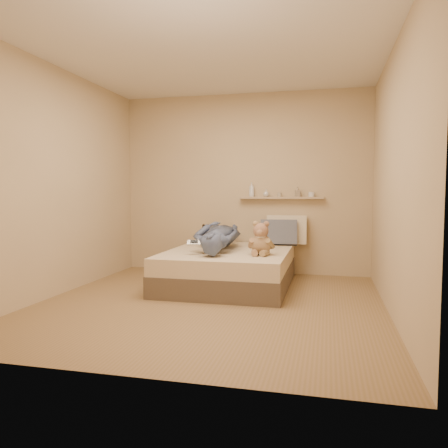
% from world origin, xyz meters
% --- Properties ---
extents(room, '(3.80, 3.80, 3.80)m').
position_xyz_m(room, '(0.00, 0.00, 1.30)').
color(room, olive).
rests_on(room, ground).
extents(bed, '(1.50, 1.90, 0.45)m').
position_xyz_m(bed, '(0.00, 0.93, 0.22)').
color(bed, brown).
rests_on(bed, floor).
extents(game_console, '(0.17, 0.10, 0.06)m').
position_xyz_m(game_console, '(-0.30, 0.43, 0.60)').
color(game_console, silver).
rests_on(game_console, bed).
extents(teddy_bear, '(0.33, 0.31, 0.40)m').
position_xyz_m(teddy_bear, '(0.45, 0.60, 0.61)').
color(teddy_bear, '#A17B58').
rests_on(teddy_bear, bed).
extents(dark_plush, '(0.18, 0.18, 0.27)m').
position_xyz_m(dark_plush, '(-0.50, 1.63, 0.57)').
color(dark_plush, black).
rests_on(dark_plush, bed).
extents(pillow_cream, '(0.56, 0.23, 0.41)m').
position_xyz_m(pillow_cream, '(0.64, 1.76, 0.65)').
color(pillow_cream, beige).
rests_on(pillow_cream, bed).
extents(pillow_grey, '(0.52, 0.28, 0.37)m').
position_xyz_m(pillow_grey, '(0.55, 1.62, 0.62)').
color(pillow_grey, slate).
rests_on(pillow_grey, bed).
extents(person, '(0.73, 1.56, 0.36)m').
position_xyz_m(person, '(-0.15, 0.95, 0.63)').
color(person, '#4A5874').
rests_on(person, bed).
extents(wall_shelf, '(1.20, 0.12, 0.03)m').
position_xyz_m(wall_shelf, '(0.55, 1.84, 1.10)').
color(wall_shelf, tan).
rests_on(wall_shelf, wall_back).
extents(shelf_bottles, '(0.94, 0.12, 0.21)m').
position_xyz_m(shelf_bottles, '(0.44, 1.84, 1.19)').
color(shelf_bottles, white).
rests_on(shelf_bottles, wall_shelf).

